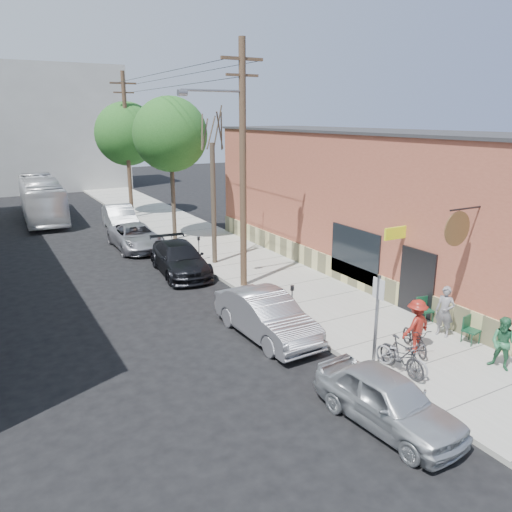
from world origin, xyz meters
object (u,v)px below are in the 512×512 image
tree_bare (213,204)px  bus (42,199)px  parking_meter_near (292,296)px  parking_meter_far (199,245)px  car_3 (136,237)px  patron_green (504,344)px  parked_bike_b (402,356)px  car_1 (266,316)px  car_4 (120,218)px  cyclist (416,326)px  utility_pole_near (242,162)px  patron_grey (445,311)px  tree_leafy_far (127,134)px  car_2 (180,259)px  patio_chair_b (471,330)px  parked_bike_a (402,356)px  tree_leafy_mid (170,135)px  patio_chair_a (425,310)px  sign_post (377,313)px  car_0 (387,400)px

tree_bare → bus: bearing=109.8°
parking_meter_near → parking_meter_far: (0.00, 8.55, 0.00)m
tree_bare → car_3: tree_bare is taller
patron_green → parked_bike_b: patron_green is taller
car_1 → bus: (-3.97, 25.10, 0.73)m
parked_bike_b → bus: (-6.01, 29.27, 0.88)m
car_3 → car_4: size_ratio=1.03×
parking_meter_far → bus: size_ratio=0.12×
car_1 → cyclist: bearing=-48.1°
tree_bare → utility_pole_near: bearing=-96.2°
cyclist → car_1: 4.80m
patron_grey → bus: bearing=178.6°
utility_pole_near → tree_bare: 4.44m
tree_leafy_far → car_2: size_ratio=1.61×
patio_chair_b → parked_bike_a: bearing=175.8°
patio_chair_b → patron_green: bearing=-122.6°
patron_grey → tree_leafy_mid: bearing=170.8°
patio_chair_a → parked_bike_a: 4.13m
patio_chair_a → car_2: bearing=130.1°
utility_pole_near → parked_bike_a: size_ratio=5.74×
parked_bike_b → tree_leafy_mid: bearing=79.6°
sign_post → car_1: bearing=113.5°
parking_meter_far → sign_post: bearing=-89.6°
sign_post → car_1: size_ratio=0.61×
parking_meter_near → car_3: 13.08m
car_2 → car_0: bearing=-84.6°
tree_bare → parking_meter_near: bearing=-94.0°
parking_meter_far → tree_leafy_far: tree_leafy_far is taller
tree_bare → car_3: 6.14m
patio_chair_b → cyclist: bearing=157.0°
car_0 → car_4: car_4 is taller
patron_green → parking_meter_far: bearing=176.4°
utility_pole_near → car_2: utility_pole_near is taller
sign_post → car_1: sign_post is taller
parked_bike_a → cyclist: bearing=31.1°
utility_pole_near → tree_leafy_far: utility_pole_near is taller
tree_leafy_far → patio_chair_a: bearing=-82.3°
patio_chair_a → car_1: bearing=171.9°
patron_grey → cyclist: 1.74m
parking_meter_far → patio_chair_a: bearing=-70.5°
cyclist → tree_leafy_mid: bearing=-90.6°
parking_meter_far → patron_grey: patron_grey is taller
patio_chair_a → cyclist: size_ratio=0.52×
car_2 → car_3: 5.53m
patio_chair_a → car_0: 6.59m
patron_grey → tree_leafy_far: bearing=167.4°
parked_bike_a → parked_bike_b: 0.12m
tree_leafy_mid → patio_chair_b: (3.33, -18.09, -5.62)m
parked_bike_a → car_0: bearing=-141.6°
patio_chair_a → bus: bus is taller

